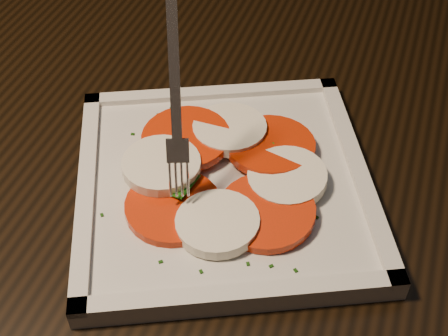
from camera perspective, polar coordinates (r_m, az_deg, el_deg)
The scene contains 4 objects.
table at distance 0.64m, azimuth 4.83°, elevation -8.49°, with size 1.24×0.87×0.75m.
plate at distance 0.56m, azimuth 0.00°, elevation -1.61°, with size 0.26×0.26×0.01m, color silver.
caprese_salad at distance 0.55m, azimuth -0.01°, elevation -0.46°, with size 0.19×0.20×0.02m.
fork at distance 0.50m, azimuth -4.42°, elevation 6.81°, with size 0.03×0.07×0.16m, color white, non-canonical shape.
Camera 1 is at (0.33, -0.50, 1.17)m, focal length 50.00 mm.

